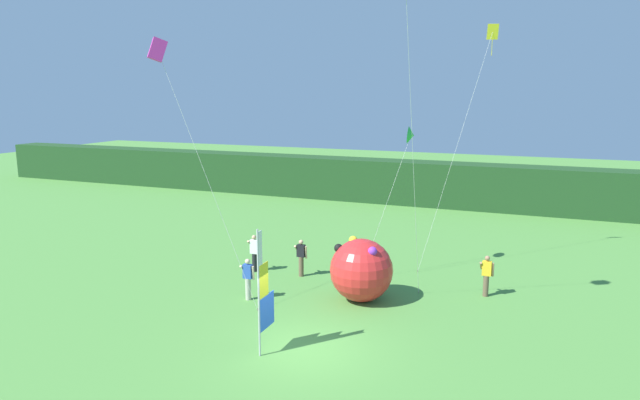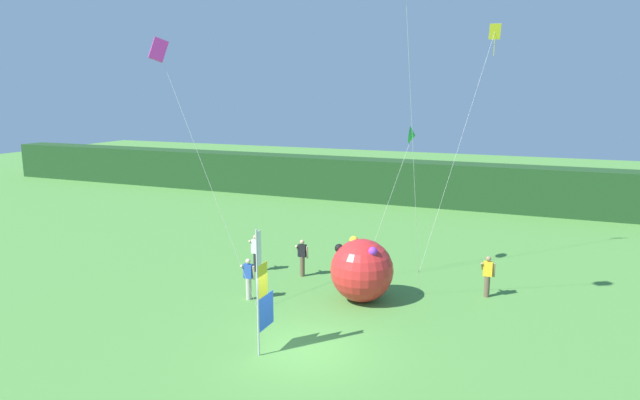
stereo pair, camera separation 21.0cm
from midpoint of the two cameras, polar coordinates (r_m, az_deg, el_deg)
name	(u,v)px [view 2 (the right image)]	position (r m, az deg, el deg)	size (l,w,h in m)	color
ground_plane	(303,349)	(18.55, -1.36, -14.81)	(120.00, 120.00, 0.00)	#518E3D
distant_treeline	(446,185)	(41.10, 12.72, 1.52)	(80.00, 2.40, 3.10)	#1E421E
banner_flag	(262,293)	(17.74, -5.49, -9.32)	(0.06, 1.03, 4.03)	#B7B7BC
person_near_banner	(256,252)	(25.83, -6.26, -5.22)	(0.55, 0.48, 1.70)	black
person_mid_field	(302,257)	(25.03, -1.55, -5.74)	(0.55, 0.48, 1.66)	brown
person_far_left	(488,275)	(23.56, 16.77, -7.27)	(0.55, 0.48, 1.67)	brown
person_far_right	(248,278)	(22.47, -6.94, -7.78)	(0.55, 0.48, 1.66)	#B7B2A3
inflatable_balloon	(362,270)	(22.14, 4.50, -7.06)	(2.45, 2.45, 2.46)	red
kite_green_delta_0	(412,136)	(24.93, 9.51, 6.39)	(1.86, 2.29, 6.57)	brown
kite_magenta_box_2	(159,51)	(21.87, -15.65, 14.25)	(4.12, 0.86, 9.96)	brown
kite_yellow_diamond_3	(487,57)	(27.03, 16.70, 13.64)	(2.72, 2.91, 10.99)	brown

